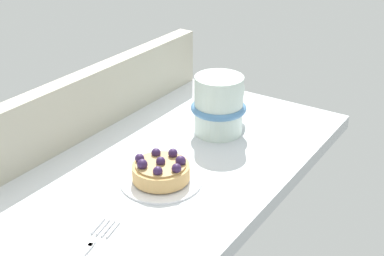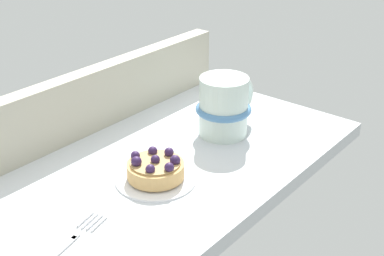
{
  "view_description": "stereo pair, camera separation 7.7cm",
  "coord_description": "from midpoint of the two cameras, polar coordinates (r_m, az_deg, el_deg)",
  "views": [
    {
      "loc": [
        -57.06,
        -43.48,
        41.94
      ],
      "look_at": [
        5.31,
        -2.4,
        4.79
      ],
      "focal_mm": 49.99,
      "sensor_mm": 36.0,
      "label": 1
    },
    {
      "loc": [
        -52.5,
        -49.68,
        41.94
      ],
      "look_at": [
        5.31,
        -2.4,
        4.79
      ],
      "focal_mm": 49.99,
      "sensor_mm": 36.0,
      "label": 2
    }
  ],
  "objects": [
    {
      "name": "ground_plane",
      "position": [
        0.84,
        -6.02,
        -4.7
      ],
      "size": [
        67.01,
        37.37,
        2.47
      ],
      "primitive_type": "cube",
      "color": "silver"
    },
    {
      "name": "window_rail_back",
      "position": [
        0.92,
        -14.59,
        2.04
      ],
      "size": [
        65.67,
        3.15,
        10.8
      ],
      "primitive_type": "cube",
      "color": "#B2AD99",
      "rests_on": "ground_plane"
    },
    {
      "name": "dessert_plate",
      "position": [
        0.79,
        -6.11,
        -5.6
      ],
      "size": [
        12.06,
        12.06,
        0.61
      ],
      "color": "white",
      "rests_on": "ground_plane"
    },
    {
      "name": "raspberry_tart",
      "position": [
        0.78,
        -6.17,
        -4.52
      ],
      "size": [
        8.44,
        8.44,
        3.72
      ],
      "color": "tan",
      "rests_on": "dessert_plate"
    },
    {
      "name": "coffee_mug",
      "position": [
        0.91,
        0.55,
        2.44
      ],
      "size": [
        13.35,
        9.5,
        10.25
      ],
      "color": "silver",
      "rests_on": "ground_plane"
    },
    {
      "name": "dessert_fork",
      "position": [
        0.67,
        -15.15,
        -13.14
      ],
      "size": [
        16.13,
        5.13,
        0.6
      ],
      "color": "silver",
      "rests_on": "ground_plane"
    }
  ]
}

